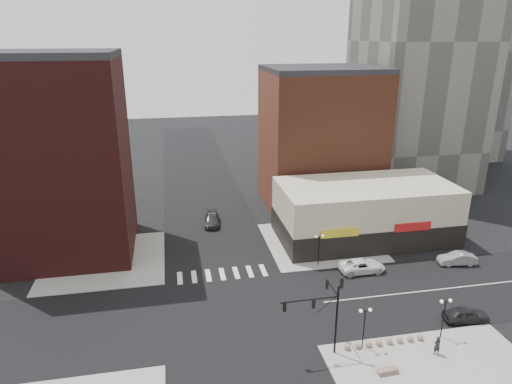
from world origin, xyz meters
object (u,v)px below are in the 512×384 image
object	(u,v)px
street_lamp_se_a	(365,318)
stone_bench	(387,371)
street_lamp_se_b	(445,309)
dark_sedan_north	(212,220)
white_suv	(362,266)
pedestrian	(437,345)
dark_sedan_east	(466,315)
street_lamp_ne	(319,242)
traffic_signal	(326,306)
silver_sedan	(457,259)

from	to	relation	value
street_lamp_se_a	stone_bench	size ratio (longest dim) A/B	2.17
street_lamp_se_b	dark_sedan_north	world-z (taller)	street_lamp_se_b
white_suv	pedestrian	xyz separation A→B (m)	(0.40, -15.74, 0.27)
street_lamp_se_a	stone_bench	world-z (taller)	street_lamp_se_a
dark_sedan_east	street_lamp_se_a	bearing A→B (deg)	105.82
white_suv	dark_sedan_east	distance (m)	13.14
pedestrian	stone_bench	xyz separation A→B (m)	(-5.48, -1.45, -0.70)
dark_sedan_east	dark_sedan_north	distance (m)	37.35
street_lamp_ne	pedestrian	world-z (taller)	street_lamp_ne
street_lamp_se_a	white_suv	bearing A→B (deg)	66.90
street_lamp_ne	white_suv	size ratio (longest dim) A/B	0.74
street_lamp_se_b	dark_sedan_east	xyz separation A→B (m)	(3.99, 2.00, -2.52)
white_suv	stone_bench	bearing A→B (deg)	162.92
street_lamp_ne	stone_bench	distance (m)	19.83
dark_sedan_north	pedestrian	distance (m)	37.79
street_lamp_se_a	dark_sedan_east	xyz separation A→B (m)	(11.99, 2.00, -2.52)
traffic_signal	street_lamp_se_b	world-z (taller)	traffic_signal
traffic_signal	street_lamp_se_a	size ratio (longest dim) A/B	1.87
white_suv	dark_sedan_east	xyz separation A→B (m)	(6.20, -11.59, -0.02)
traffic_signal	street_lamp_se_a	world-z (taller)	traffic_signal
street_lamp_se_a	pedestrian	world-z (taller)	street_lamp_se_a
street_lamp_se_b	dark_sedan_east	bearing A→B (deg)	26.60
street_lamp_se_a	street_lamp_se_b	distance (m)	8.00
traffic_signal	dark_sedan_north	xyz separation A→B (m)	(-7.00, 31.45, -4.18)
street_lamp_ne	white_suv	bearing A→B (deg)	-26.68
traffic_signal	pedestrian	world-z (taller)	traffic_signal
street_lamp_se_a	silver_sedan	distance (m)	22.71
street_lamp_ne	dark_sedan_east	distance (m)	17.98
street_lamp_se_a	stone_bench	xyz separation A→B (m)	(0.71, -3.61, -2.94)
silver_sedan	pedestrian	bearing A→B (deg)	-30.69
street_lamp_se_b	silver_sedan	size ratio (longest dim) A/B	0.88
street_lamp_se_a	white_suv	world-z (taller)	street_lamp_se_a
street_lamp_se_b	silver_sedan	world-z (taller)	street_lamp_se_b
street_lamp_se_b	dark_sedan_east	distance (m)	5.13
street_lamp_se_a	silver_sedan	size ratio (longest dim) A/B	0.88
street_lamp_se_b	dark_sedan_east	size ratio (longest dim) A/B	0.92
white_suv	pedestrian	bearing A→B (deg)	-179.16
traffic_signal	street_lamp_se_a	bearing A→B (deg)	-2.57
street_lamp_se_b	street_lamp_ne	distance (m)	17.46
street_lamp_se_b	pedestrian	world-z (taller)	street_lamp_se_b
dark_sedan_east	stone_bench	xyz separation A→B (m)	(-11.28, -5.61, -0.42)
white_suv	dark_sedan_north	world-z (taller)	white_suv
silver_sedan	street_lamp_se_a	bearing A→B (deg)	-46.59
street_lamp_ne	pedestrian	size ratio (longest dim) A/B	2.22
street_lamp_se_a	dark_sedan_east	world-z (taller)	street_lamp_se_a
white_suv	street_lamp_ne	bearing A→B (deg)	62.71
street_lamp_se_b	pedestrian	bearing A→B (deg)	-129.97
pedestrian	stone_bench	distance (m)	5.71
white_suv	dark_sedan_east	size ratio (longest dim) A/B	1.25
street_lamp_ne	silver_sedan	bearing A→B (deg)	-9.50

